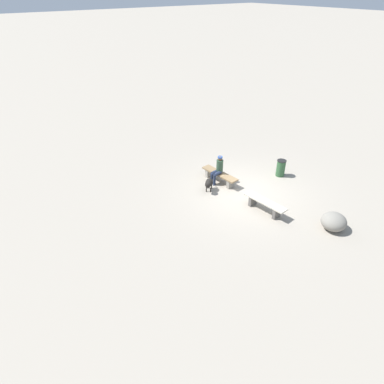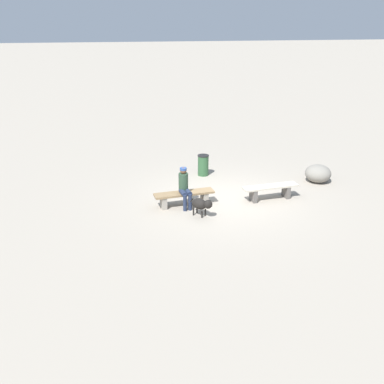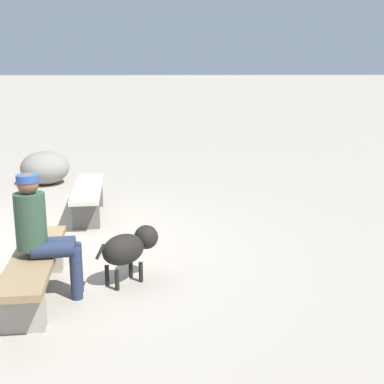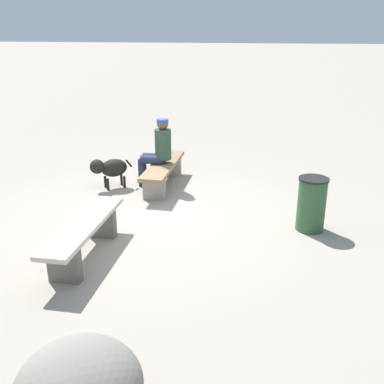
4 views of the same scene
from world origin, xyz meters
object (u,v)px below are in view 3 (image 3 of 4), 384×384
Objects in this scene: bench_left at (88,195)px; boulder at (45,168)px; bench_right at (35,268)px; seated_person at (42,230)px; dog at (129,247)px.

boulder is (-2.19, -1.12, -0.01)m from bench_left.
bench_left is 0.98× the size of bench_right.
bench_right is (2.69, -0.09, -0.02)m from bench_left.
seated_person reaches higher than dog.
dog is at bearing 22.53° from boulder.
boulder reaches higher than bench_left.
boulder is at bearing -173.04° from bench_right.
boulder reaches higher than dog.
seated_person is (2.70, 0.00, 0.35)m from bench_left.
dog is (2.36, 0.77, 0.05)m from bench_left.
seated_person is 5.03m from boulder.
boulder reaches higher than bench_right.
seated_person reaches higher than bench_right.
seated_person is at bearing 79.24° from bench_right.
bench_right is 2.96× the size of dog.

